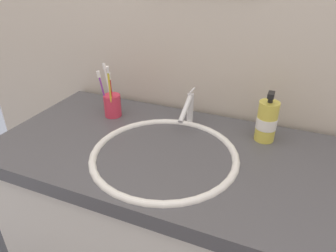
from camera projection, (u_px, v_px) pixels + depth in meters
tiled_wall_back at (202, 13)px, 1.09m from camera, size 2.34×0.04×2.40m
vanity_counter at (166, 235)px, 1.20m from camera, size 1.14×0.59×0.82m
sink_basin at (164, 166)px, 0.98m from camera, size 0.47×0.47×0.12m
faucet at (189, 108)px, 1.11m from camera, size 0.02×0.15×0.13m
toothbrush_cup at (113, 105)px, 1.19m from camera, size 0.07×0.07×0.09m
toothbrush_red at (111, 92)px, 1.14m from camera, size 0.02×0.03×0.18m
toothbrush_white at (108, 85)px, 1.19m from camera, size 0.05×0.03×0.19m
toothbrush_yellow at (110, 90)px, 1.12m from camera, size 0.03×0.04×0.21m
toothbrush_purple at (103, 91)px, 1.15m from camera, size 0.03×0.02×0.18m
soap_dispenser at (267, 121)px, 1.01m from camera, size 0.07×0.07×0.18m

